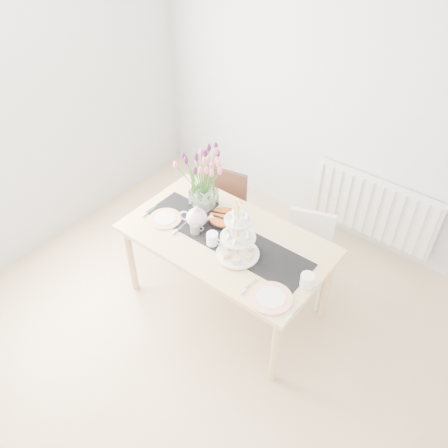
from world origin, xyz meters
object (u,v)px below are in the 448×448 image
Objects in this scene: chair_white at (307,249)px; tulip_vase at (203,172)px; dining_table at (226,245)px; tart_tin at (224,218)px; mug_white at (212,239)px; chair_brown at (222,207)px; cake_stand at (238,242)px; teapot at (197,218)px; mug_grey at (195,229)px; cream_jug at (307,280)px; radiator at (373,208)px; plate_left at (165,219)px; plate_right at (271,298)px.

chair_white is 1.10m from tulip_vase.
tart_tin is at bearing 133.78° from dining_table.
mug_white is (-0.04, -0.12, 0.13)m from dining_table.
cake_stand reaches higher than chair_brown.
tulip_vase reaches higher than teapot.
cake_stand is 5.16× the size of mug_grey.
cream_jug is 0.94× the size of mug_white.
tart_tin reaches higher than chair_white.
tulip_vase reaches higher than mug_grey.
mug_grey reaches higher than radiator.
plate_left is at bearing -165.27° from dining_table.
teapot is (-0.68, -0.61, 0.39)m from chair_white.
chair_white reaches higher than plate_left.
plate_right is at bearing -49.72° from chair_brown.
tulip_vase reaches higher than chair_white.
cake_stand is 1.77× the size of teapot.
teapot is 0.92m from plate_right.
mug_grey is at bearing -62.02° from tulip_vase.
cream_jug is 0.38× the size of tart_tin.
mug_grey is (0.26, -0.66, 0.33)m from chair_brown.
dining_table is at bearing 14.73° from plate_left.
teapot is (-0.89, -1.45, 0.38)m from radiator.
teapot is at bearing -121.59° from radiator.
cake_stand is at bearing 155.52° from plate_right.
tulip_vase is at bearing 82.13° from mug_grey.
chair_white is (-0.21, -0.84, -0.01)m from radiator.
cream_jug is 0.38× the size of plate_left.
dining_table is 5.45× the size of plate_right.
dining_table is 0.74m from chair_white.
mug_grey is 0.18m from mug_white.
chair_white is 1.21m from plate_left.
chair_white is 1.20× the size of tulip_vase.
tart_tin reaches higher than radiator.
plate_left is (-0.37, -0.29, -0.01)m from tart_tin.
plate_left is at bearing -177.18° from cake_stand.
cream_jug is at bearing 4.26° from plate_left.
cream_jug is at bearing 0.22° from mug_white.
teapot is at bearing 152.66° from mug_white.
mug_white is (0.11, -0.28, 0.04)m from tart_tin.
cream_jug is at bearing 63.40° from plate_right.
cake_stand reaches higher than chair_white.
radiator is 4.54× the size of plate_left.
radiator is 12.10× the size of cream_jug.
teapot is (-0.27, -0.03, 0.16)m from dining_table.
plate_right is at bearing -24.48° from cake_stand.
dining_table is at bearing 154.14° from plate_right.
tulip_vase is at bearing 152.95° from cake_stand.
plate_right is (1.09, -0.84, 0.30)m from chair_brown.
plate_right is (0.19, -0.87, 0.32)m from chair_white.
plate_left is at bearing -142.45° from tart_tin.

